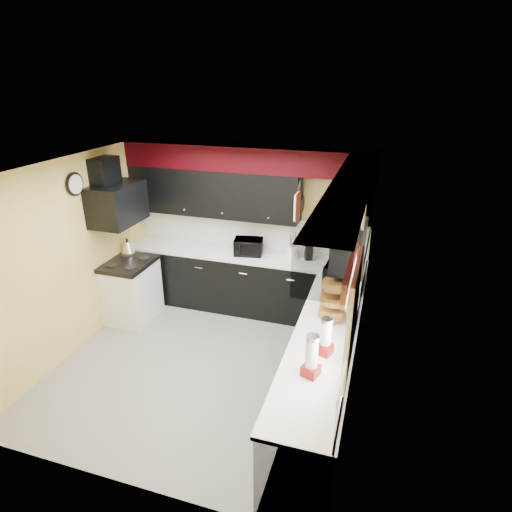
{
  "coord_description": "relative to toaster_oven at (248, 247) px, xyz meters",
  "views": [
    {
      "loc": [
        1.93,
        -4.07,
        3.42
      ],
      "look_at": [
        0.47,
        0.63,
        1.31
      ],
      "focal_mm": 30.0,
      "sensor_mm": 36.0,
      "label": 1
    }
  ],
  "objects": [
    {
      "name": "deco_plate",
      "position": [
        1.68,
        -1.83,
        1.19
      ],
      "size": [
        0.03,
        0.24,
        0.24
      ],
      "primitive_type": null,
      "color": "white",
      "rests_on": "wall_right"
    },
    {
      "name": "kettle",
      "position": [
        -1.77,
        -0.44,
        -0.05
      ],
      "size": [
        0.22,
        0.22,
        0.18
      ],
      "primitive_type": null,
      "rotation": [
        0.0,
        0.0,
        0.06
      ],
      "color": "silver",
      "rests_on": "cooktop"
    },
    {
      "name": "valance",
      "position": [
        1.64,
        -2.38,
        0.89
      ],
      "size": [
        0.04,
        0.88,
        0.2
      ],
      "primitive_type": "cube",
      "color": "red",
      "rests_on": "wall_right"
    },
    {
      "name": "splash_back",
      "position": [
        -0.09,
        0.31,
        0.13
      ],
      "size": [
        3.6,
        0.02,
        0.5
      ],
      "primitive_type": "cube",
      "color": "white",
      "rests_on": "counter_back"
    },
    {
      "name": "toaster_oven",
      "position": [
        0.0,
        0.0,
        0.0
      ],
      "size": [
        0.46,
        0.41,
        0.24
      ],
      "primitive_type": "imported",
      "rotation": [
        0.0,
        0.0,
        0.17
      ],
      "color": "black",
      "rests_on": "counter_back"
    },
    {
      "name": "splash_right",
      "position": [
        1.7,
        -1.48,
        0.13
      ],
      "size": [
        0.02,
        3.6,
        0.5
      ],
      "primitive_type": "cube",
      "color": "white",
      "rests_on": "counter_right"
    },
    {
      "name": "counter_right",
      "position": [
        1.41,
        -1.78,
        -0.14
      ],
      "size": [
        0.64,
        3.02,
        0.04
      ],
      "primitive_type": "cube",
      "color": "white",
      "rests_on": "cab_right"
    },
    {
      "name": "utensil_crock",
      "position": [
        0.66,
        0.06,
        -0.03
      ],
      "size": [
        0.21,
        0.21,
        0.17
      ],
      "primitive_type": "cylinder",
      "rotation": [
        0.0,
        0.0,
        -0.36
      ],
      "color": "white",
      "rests_on": "counter_back"
    },
    {
      "name": "cab_back",
      "position": [
        -0.09,
        0.02,
        -0.61
      ],
      "size": [
        3.6,
        0.6,
        0.9
      ],
      "primitive_type": "cube",
      "color": "black",
      "rests_on": "ground"
    },
    {
      "name": "hood",
      "position": [
        -1.64,
        -0.73,
        0.72
      ],
      "size": [
        0.5,
        0.78,
        0.55
      ],
      "primitive_type": "cube",
      "color": "black",
      "rests_on": "wall_left"
    },
    {
      "name": "dispenser_a",
      "position": [
        1.46,
        -2.11,
        0.06
      ],
      "size": [
        0.17,
        0.17,
        0.35
      ],
      "primitive_type": null,
      "rotation": [
        0.0,
        0.0,
        -0.37
      ],
      "color": "#670300",
      "rests_on": "counter_right"
    },
    {
      "name": "ceiling",
      "position": [
        -0.09,
        -1.48,
        1.44
      ],
      "size": [
        3.6,
        3.6,
        0.06
      ],
      "primitive_type": "cube",
      "color": "white",
      "rests_on": "wall_back"
    },
    {
      "name": "knife_block",
      "position": [
        0.89,
        0.06,
        -0.01
      ],
      "size": [
        0.14,
        0.16,
        0.22
      ],
      "primitive_type": "cube",
      "rotation": [
        0.0,
        0.0,
        0.36
      ],
      "color": "black",
      "rests_on": "counter_back"
    },
    {
      "name": "counter_back",
      "position": [
        -0.09,
        0.02,
        -0.14
      ],
      "size": [
        3.62,
        0.64,
        0.04
      ],
      "primitive_type": "cube",
      "color": "white",
      "rests_on": "cab_back"
    },
    {
      "name": "microwave",
      "position": [
        1.45,
        -0.6,
        0.04
      ],
      "size": [
        0.44,
        0.61,
        0.32
      ],
      "primitive_type": "imported",
      "rotation": [
        0.0,
        0.0,
        1.47
      ],
      "color": "black",
      "rests_on": "counter_right"
    },
    {
      "name": "cab_right",
      "position": [
        1.41,
        -1.78,
        -0.61
      ],
      "size": [
        0.6,
        3.0,
        0.9
      ],
      "primitive_type": "cube",
      "color": "black",
      "rests_on": "ground"
    },
    {
      "name": "dispenser_b",
      "position": [
        1.39,
        -2.46,
        0.07
      ],
      "size": [
        0.18,
        0.18,
        0.38
      ],
      "primitive_type": null,
      "rotation": [
        0.0,
        0.0,
        -0.33
      ],
      "color": "#670D00",
      "rests_on": "counter_right"
    },
    {
      "name": "soffit_right",
      "position": [
        1.53,
        -1.66,
        1.27
      ],
      "size": [
        0.36,
        3.24,
        0.35
      ],
      "primitive_type": "cube",
      "color": "black",
      "rests_on": "wall_right"
    },
    {
      "name": "upper_back",
      "position": [
        -0.59,
        0.14,
        0.74
      ],
      "size": [
        2.6,
        0.35,
        0.7
      ],
      "primitive_type": "cube",
      "color": "black",
      "rests_on": "wall_back"
    },
    {
      "name": "wall_back",
      "position": [
        -0.09,
        0.32,
        0.19
      ],
      "size": [
        3.6,
        0.06,
        2.5
      ],
      "primitive_type": "cube",
      "color": "#E0C666",
      "rests_on": "ground"
    },
    {
      "name": "window",
      "position": [
        1.7,
        -2.38,
        0.49
      ],
      "size": [
        0.03,
        0.86,
        0.96
      ],
      "primitive_type": null,
      "color": "white",
      "rests_on": "wall_right"
    },
    {
      "name": "cooktop",
      "position": [
        -1.59,
        -0.73,
        -0.17
      ],
      "size": [
        0.62,
        0.77,
        0.06
      ],
      "primitive_type": "cube",
      "color": "black",
      "rests_on": "stove"
    },
    {
      "name": "soffit_back",
      "position": [
        -0.09,
        0.14,
        1.27
      ],
      "size": [
        3.6,
        0.36,
        0.35
      ],
      "primitive_type": "cube",
      "color": "black",
      "rests_on": "wall_back"
    },
    {
      "name": "pan_top",
      "position": [
        0.73,
        0.07,
        0.94
      ],
      "size": [
        0.03,
        0.22,
        0.4
      ],
      "primitive_type": null,
      "color": "black",
      "rests_on": "upper_back"
    },
    {
      "name": "ground",
      "position": [
        -0.09,
        -1.48,
        -1.06
      ],
      "size": [
        3.6,
        3.6,
        0.0
      ],
      "primitive_type": "plane",
      "color": "gray",
      "rests_on": "ground"
    },
    {
      "name": "cut_board",
      "position": [
        0.74,
        -0.18,
        0.74
      ],
      "size": [
        0.03,
        0.26,
        0.35
      ],
      "primitive_type": "cube",
      "color": "white",
      "rests_on": "upper_back"
    },
    {
      "name": "upper_right",
      "position": [
        1.54,
        -0.58,
        0.74
      ],
      "size": [
        0.35,
        1.8,
        0.7
      ],
      "primitive_type": "cube",
      "color": "black",
      "rests_on": "wall_right"
    },
    {
      "name": "wall_right",
      "position": [
        1.71,
        -1.48,
        0.19
      ],
      "size": [
        0.06,
        3.6,
        2.5
      ],
      "primitive_type": "cube",
      "color": "#E0C666",
      "rests_on": "ground"
    },
    {
      "name": "clock",
      "position": [
        -1.86,
        -1.23,
        1.09
      ],
      "size": [
        0.03,
        0.3,
        0.3
      ],
      "primitive_type": null,
      "color": "black",
      "rests_on": "wall_left"
    },
    {
      "name": "pan_low",
      "position": [
        0.73,
        0.2,
        0.66
      ],
      "size": [
        0.03,
        0.24,
        0.42
      ],
      "primitive_type": null,
      "color": "black",
      "rests_on": "upper_back"
    },
    {
      "name": "stove",
      "position": [
        -1.59,
        -0.73,
        -0.63
      ],
      "size": [
        0.6,
        0.75,
        0.86
      ],
      "primitive_type": "cube",
      "color": "white",
      "rests_on": "ground"
    },
    {
      "name": "pan_mid",
      "position": [
        0.73,
        -0.06,
        0.69
      ],
      "size": [
        0.03,
        0.28,
        0.46
      ],
      "primitive_type": null,
      "color": "black",
      "rests_on": "upper_back"
    },
    {
      "name": "baskets",
      "position": [
        1.43,
        -1.43,
        0.12
      ],
      "size": [
        0.27,
        0.27,
        0.5
      ],
      "primitive_type": null,
      "color": "brown",
      "rests_on": "upper_right"
    },
    {
      "name": "wall_left",
      "position": [
        -1.89,
        -1.48,
        0.19
      ],
      "size": [
        0.06,
        3.6,
        2.5
      ],
      "primitive_type": "cube",
      "color": "#E0C666",
      "rests_on": "ground"
    },
    {
      "name": "hood_duct",
      "position": [
        -1.77,
        -0.73,
        1.14
      ],
      "size": [
        0.24,
        0.4,
        0.4
      ],
      "primitive_type": "cube",
      "color": "black",
      "rests_on": "wall_left"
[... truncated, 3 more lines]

